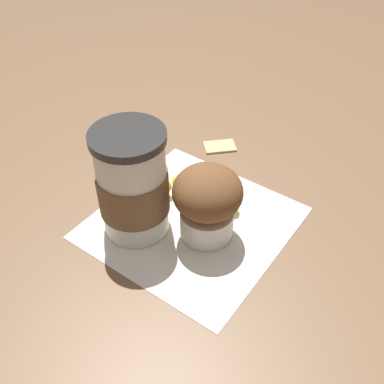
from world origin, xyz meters
The scene contains 6 objects.
ground_plane centered at (0.00, 0.00, 0.00)m, with size 3.00×3.00×0.00m, color brown.
paper_napkin centered at (0.00, 0.00, 0.00)m, with size 0.24×0.24×0.00m, color white.
coffee_cup centered at (-0.06, 0.05, 0.07)m, with size 0.09×0.09×0.15m.
muffin centered at (0.00, -0.03, 0.06)m, with size 0.09×0.09×0.10m.
banana centered at (0.03, 0.04, 0.02)m, with size 0.10×0.14×0.03m.
sugar_packet centered at (0.15, 0.09, 0.00)m, with size 0.05×0.03×0.01m, color #E0B27F.
Camera 1 is at (-0.30, -0.30, 0.43)m, focal length 42.00 mm.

